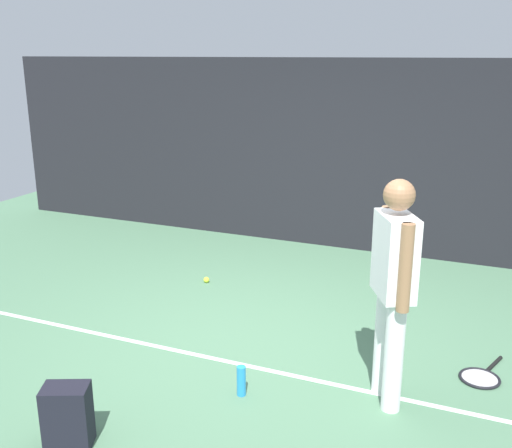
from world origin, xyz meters
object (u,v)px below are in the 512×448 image
Objects in this scene: tennis_player at (393,280)px; tennis_racket at (481,377)px; backpack at (68,416)px; tennis_ball_near_player at (206,280)px; water_bottle at (241,381)px.

tennis_player is 2.67× the size of tennis_racket.
tennis_player is 3.86× the size of backpack.
tennis_ball_near_player is (-0.48, 2.91, -0.18)m from backpack.
tennis_player reaches higher than backpack.
tennis_player is at bearing 19.35° from water_bottle.
tennis_player is at bearing -34.10° from tennis_ball_near_player.
tennis_racket is 2.64× the size of water_bottle.
water_bottle is at bearing -56.14° from tennis_ball_near_player.
tennis_ball_near_player is 0.27× the size of water_bottle.
tennis_racket is (0.66, 0.60, -0.95)m from tennis_player.
backpack is at bearing -80.57° from tennis_ball_near_player.
water_bottle reaches higher than tennis_racket.
tennis_player is 1.31m from tennis_racket.
tennis_player is 2.96m from tennis_ball_near_player.
water_bottle is at bearing -40.57° from tennis_racket.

